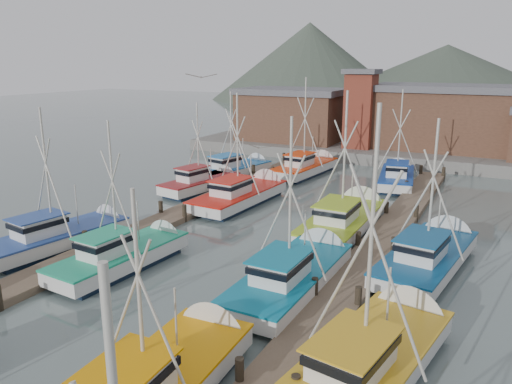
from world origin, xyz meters
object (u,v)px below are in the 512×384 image
at_px(boat_12, 307,167).
at_px(boat_1, 160,383).
at_px(boat_4, 127,254).
at_px(boat_8, 244,194).
at_px(lookout_tower, 360,108).

bearing_deg(boat_12, boat_1, -70.25).
height_order(boat_4, boat_8, boat_8).
height_order(boat_8, boat_12, boat_12).
relative_size(lookout_tower, boat_4, 0.98).
relative_size(lookout_tower, boat_1, 0.89).
bearing_deg(boat_8, lookout_tower, 86.80).
bearing_deg(boat_12, boat_4, -84.46).
relative_size(boat_4, boat_8, 0.85).
distance_m(boat_1, boat_12, 34.29).
bearing_deg(boat_1, boat_8, 109.58).
height_order(boat_1, boat_4, boat_4).
bearing_deg(boat_1, boat_12, 101.23).
bearing_deg(lookout_tower, boat_4, -93.71).
bearing_deg(lookout_tower, boat_1, -82.15).
distance_m(lookout_tower, boat_12, 11.59).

